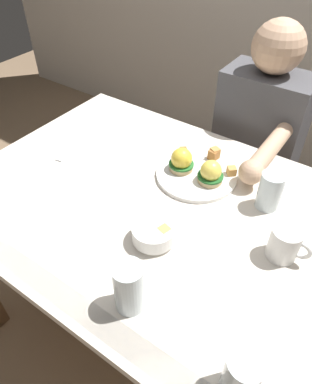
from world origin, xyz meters
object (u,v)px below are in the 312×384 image
eggs_benedict_plate (197,170)px  water_glass_far (270,193)px  dining_table (149,221)px  diner_person (255,145)px  fork (69,151)px  coffee_mug (285,243)px  water_glass_near (241,378)px  water_glass_extra (129,290)px  fruit_bowl (154,233)px

eggs_benedict_plate → water_glass_far: bearing=0.5°
dining_table → diner_person: 0.61m
dining_table → fork: (-0.39, 0.04, 0.11)m
dining_table → water_glass_far: water_glass_far is taller
coffee_mug → water_glass_near: bearing=-82.8°
fork → water_glass_near: size_ratio=1.32×
dining_table → water_glass_extra: (0.18, -0.32, 0.17)m
water_glass_far → diner_person: diner_person is taller
water_glass_extra → water_glass_far: bearing=75.0°
eggs_benedict_plate → fruit_bowl: eggs_benedict_plate is taller
coffee_mug → water_glass_far: 0.19m
dining_table → fork: bearing=174.7°
water_glass_near → water_glass_extra: (-0.29, 0.02, 0.01)m
dining_table → fruit_bowl: fruit_bowl is taller
fork → water_glass_far: (0.70, 0.14, 0.05)m
fruit_bowl → diner_person: size_ratio=0.11×
dining_table → diner_person: (0.11, 0.60, 0.02)m
eggs_benedict_plate → fruit_bowl: (0.04, -0.31, 0.00)m
eggs_benedict_plate → diner_person: size_ratio=0.24×
eggs_benedict_plate → fork: (-0.46, -0.14, -0.02)m
dining_table → water_glass_extra: bearing=-60.9°
coffee_mug → water_glass_near: size_ratio=0.94×
eggs_benedict_plate → coffee_mug: coffee_mug is taller
eggs_benedict_plate → water_glass_near: water_glass_near is taller
coffee_mug → diner_person: diner_person is taller
coffee_mug → diner_person: 0.67m
water_glass_far → water_glass_near: bearing=-73.9°
fork → coffee_mug: bearing=-1.1°
eggs_benedict_plate → water_glass_extra: (0.11, -0.50, 0.03)m
coffee_mug → water_glass_far: (-0.11, 0.16, 0.00)m
coffee_mug → water_glass_extra: 0.42m
coffee_mug → water_glass_near: (0.05, -0.37, 0.00)m
fruit_bowl → diner_person: bearing=89.8°
water_glass_near → water_glass_extra: bearing=175.0°
water_glass_far → coffee_mug: bearing=-56.3°
fork → water_glass_extra: bearing=-32.2°
dining_table → coffee_mug: size_ratio=10.81×
water_glass_far → fruit_bowl: bearing=-122.9°
eggs_benedict_plate → water_glass_near: 0.66m
eggs_benedict_plate → fruit_bowl: bearing=-81.7°
water_glass_extra → water_glass_near: bearing=-5.0°
dining_table → eggs_benedict_plate: (0.07, 0.18, 0.13)m
coffee_mug → water_glass_near: water_glass_near is taller
water_glass_near → coffee_mug: bearing=97.2°
water_glass_near → water_glass_extra: 0.29m
water_glass_near → diner_person: 1.02m
fruit_bowl → diner_person: diner_person is taller
fruit_bowl → coffee_mug: (0.31, 0.15, 0.02)m
water_glass_near → water_glass_extra: water_glass_extra is taller
eggs_benedict_plate → water_glass_far: water_glass_far is taller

